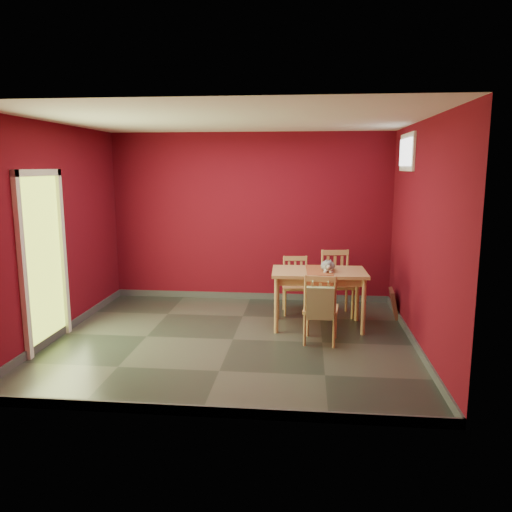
# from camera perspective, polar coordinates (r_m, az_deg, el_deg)

# --- Properties ---
(ground) EXTENTS (4.50, 4.50, 0.00)m
(ground) POSITION_cam_1_polar(r_m,az_deg,el_deg) (6.42, -2.66, -9.50)
(ground) COLOR #2D342D
(ground) RESTS_ON ground
(room_shell) EXTENTS (4.50, 4.50, 4.50)m
(room_shell) POSITION_cam_1_polar(r_m,az_deg,el_deg) (6.40, -2.66, -9.07)
(room_shell) COLOR #5B0915
(room_shell) RESTS_ON ground
(doorway) EXTENTS (0.06, 1.01, 2.13)m
(doorway) POSITION_cam_1_polar(r_m,az_deg,el_deg) (6.48, -23.20, 0.15)
(doorway) COLOR #B7D838
(doorway) RESTS_ON ground
(window) EXTENTS (0.05, 0.90, 0.50)m
(window) POSITION_cam_1_polar(r_m,az_deg,el_deg) (7.11, 16.86, 11.28)
(window) COLOR white
(window) RESTS_ON room_shell
(outlet_plate) EXTENTS (0.08, 0.02, 0.12)m
(outlet_plate) POSITION_cam_1_polar(r_m,az_deg,el_deg) (8.21, 10.53, -3.09)
(outlet_plate) COLOR silver
(outlet_plate) RESTS_ON room_shell
(dining_table) EXTENTS (1.28, 0.78, 0.78)m
(dining_table) POSITION_cam_1_polar(r_m,az_deg,el_deg) (6.78, 7.20, -2.47)
(dining_table) COLOR tan
(dining_table) RESTS_ON ground
(table_runner) EXTENTS (0.37, 0.72, 0.36)m
(table_runner) POSITION_cam_1_polar(r_m,az_deg,el_deg) (6.65, 7.23, -2.33)
(table_runner) COLOR brown
(table_runner) RESTS_ON dining_table
(chair_far_left) EXTENTS (0.43, 0.43, 0.84)m
(chair_far_left) POSITION_cam_1_polar(r_m,az_deg,el_deg) (7.48, 4.55, -3.25)
(chair_far_left) COLOR tan
(chair_far_left) RESTS_ON ground
(chair_far_right) EXTENTS (0.51, 0.51, 0.95)m
(chair_far_right) POSITION_cam_1_polar(r_m,az_deg,el_deg) (7.42, 9.19, -3.01)
(chair_far_right) COLOR tan
(chair_far_right) RESTS_ON ground
(chair_near) EXTENTS (0.45, 0.45, 0.88)m
(chair_near) POSITION_cam_1_polar(r_m,az_deg,el_deg) (6.20, 7.40, -5.89)
(chair_near) COLOR tan
(chair_near) RESTS_ON ground
(tote_bag) EXTENTS (0.33, 0.19, 0.45)m
(tote_bag) POSITION_cam_1_polar(r_m,az_deg,el_deg) (5.96, 7.34, -5.34)
(tote_bag) COLOR #94A76B
(tote_bag) RESTS_ON chair_near
(cat) EXTENTS (0.33, 0.44, 0.20)m
(cat) POSITION_cam_1_polar(r_m,az_deg,el_deg) (6.73, 8.21, -0.88)
(cat) COLOR slate
(cat) RESTS_ON table_runner
(picture_frame) EXTENTS (0.16, 0.41, 0.40)m
(picture_frame) POSITION_cam_1_polar(r_m,az_deg,el_deg) (7.56, 15.45, -5.22)
(picture_frame) COLOR brown
(picture_frame) RESTS_ON ground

